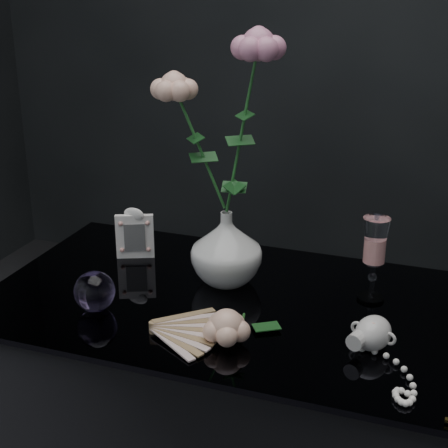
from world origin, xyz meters
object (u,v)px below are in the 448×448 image
at_px(picture_frame, 135,233).
at_px(loose_rose, 227,326).
at_px(wine_glass, 374,260).
at_px(pearl_jar, 373,332).
at_px(vase, 226,248).
at_px(paperweight, 95,291).

height_order(picture_frame, loose_rose, picture_frame).
relative_size(wine_glass, pearl_jar, 0.79).
distance_m(loose_rose, pearl_jar, 0.26).
relative_size(wine_glass, loose_rose, 0.94).
bearing_deg(picture_frame, vase, -35.41).
bearing_deg(pearl_jar, vase, 171.11).
xyz_separation_m(picture_frame, loose_rose, (0.33, -0.29, -0.03)).
bearing_deg(paperweight, wine_glass, 24.50).
height_order(paperweight, loose_rose, paperweight).
bearing_deg(picture_frame, pearl_jar, -43.96).
xyz_separation_m(picture_frame, paperweight, (0.04, -0.26, -0.02)).
bearing_deg(pearl_jar, picture_frame, 176.77).
xyz_separation_m(wine_glass, picture_frame, (-0.54, 0.03, -0.03)).
bearing_deg(paperweight, vase, 46.01).
xyz_separation_m(picture_frame, pearl_jar, (0.57, -0.22, -0.03)).
relative_size(picture_frame, loose_rose, 0.65).
bearing_deg(vase, paperweight, -133.99).
height_order(paperweight, pearl_jar, paperweight).
bearing_deg(paperweight, pearl_jar, 4.50).
bearing_deg(wine_glass, pearl_jar, -80.61).
xyz_separation_m(vase, loose_rose, (0.08, -0.23, -0.05)).
distance_m(picture_frame, loose_rose, 0.43).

